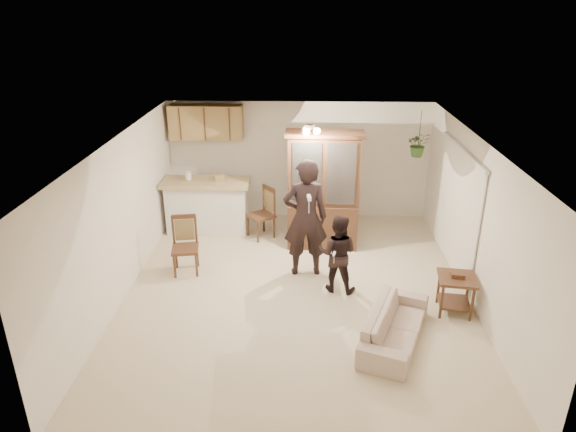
{
  "coord_description": "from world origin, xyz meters",
  "views": [
    {
      "loc": [
        0.1,
        -7.27,
        4.41
      ],
      "look_at": [
        -0.14,
        0.4,
        1.17
      ],
      "focal_mm": 32.0,
      "sensor_mm": 36.0,
      "label": 1
    }
  ],
  "objects_px": {
    "china_hutch": "(323,192)",
    "chair_bar": "(186,257)",
    "side_table": "(455,294)",
    "chair_hutch_right": "(304,217)",
    "child": "(338,253)",
    "adult": "(305,225)",
    "sofa": "(395,318)",
    "chair_hutch_left": "(261,223)"
  },
  "relations": [
    {
      "from": "china_hutch",
      "to": "chair_hutch_left",
      "type": "relative_size",
      "value": 2.17
    },
    {
      "from": "adult",
      "to": "chair_hutch_left",
      "type": "bearing_deg",
      "value": -64.34
    },
    {
      "from": "child",
      "to": "chair_hutch_left",
      "type": "height_order",
      "value": "child"
    },
    {
      "from": "sofa",
      "to": "chair_hutch_right",
      "type": "bearing_deg",
      "value": 40.39
    },
    {
      "from": "chair_bar",
      "to": "chair_hutch_left",
      "type": "height_order",
      "value": "chair_hutch_left"
    },
    {
      "from": "side_table",
      "to": "chair_bar",
      "type": "bearing_deg",
      "value": 165.74
    },
    {
      "from": "child",
      "to": "china_hutch",
      "type": "bearing_deg",
      "value": -69.68
    },
    {
      "from": "child",
      "to": "chair_bar",
      "type": "bearing_deg",
      "value": 2.91
    },
    {
      "from": "china_hutch",
      "to": "chair_bar",
      "type": "bearing_deg",
      "value": -152.64
    },
    {
      "from": "chair_hutch_right",
      "to": "side_table",
      "type": "bearing_deg",
      "value": 128.9
    },
    {
      "from": "chair_bar",
      "to": "chair_hutch_left",
      "type": "relative_size",
      "value": 0.98
    },
    {
      "from": "chair_hutch_left",
      "to": "chair_bar",
      "type": "bearing_deg",
      "value": -74.91
    },
    {
      "from": "chair_bar",
      "to": "chair_hutch_right",
      "type": "xyz_separation_m",
      "value": [
        2.04,
        1.79,
        0.03
      ]
    },
    {
      "from": "sofa",
      "to": "china_hutch",
      "type": "relative_size",
      "value": 0.84
    },
    {
      "from": "sofa",
      "to": "child",
      "type": "relative_size",
      "value": 1.39
    },
    {
      "from": "side_table",
      "to": "chair_bar",
      "type": "relative_size",
      "value": 0.66
    },
    {
      "from": "side_table",
      "to": "china_hutch",
      "type": "bearing_deg",
      "value": 130.73
    },
    {
      "from": "child",
      "to": "sofa",
      "type": "bearing_deg",
      "value": 132.05
    },
    {
      "from": "adult",
      "to": "china_hutch",
      "type": "height_order",
      "value": "china_hutch"
    },
    {
      "from": "chair_hutch_left",
      "to": "child",
      "type": "bearing_deg",
      "value": -1.27
    },
    {
      "from": "side_table",
      "to": "chair_hutch_right",
      "type": "height_order",
      "value": "chair_hutch_right"
    },
    {
      "from": "child",
      "to": "chair_hutch_right",
      "type": "bearing_deg",
      "value": -62.65
    },
    {
      "from": "adult",
      "to": "chair_bar",
      "type": "distance_m",
      "value": 2.16
    },
    {
      "from": "chair_bar",
      "to": "chair_hutch_right",
      "type": "relative_size",
      "value": 0.91
    },
    {
      "from": "adult",
      "to": "sofa",
      "type": "bearing_deg",
      "value": 117.28
    },
    {
      "from": "chair_hutch_left",
      "to": "side_table",
      "type": "bearing_deg",
      "value": 14.2
    },
    {
      "from": "sofa",
      "to": "chair_hutch_right",
      "type": "distance_m",
      "value": 3.87
    },
    {
      "from": "chair_hutch_left",
      "to": "sofa",
      "type": "bearing_deg",
      "value": -3.96
    },
    {
      "from": "china_hutch",
      "to": "chair_bar",
      "type": "relative_size",
      "value": 2.21
    },
    {
      "from": "chair_bar",
      "to": "chair_hutch_right",
      "type": "distance_m",
      "value": 2.71
    },
    {
      "from": "side_table",
      "to": "chair_hutch_left",
      "type": "height_order",
      "value": "chair_hutch_left"
    },
    {
      "from": "sofa",
      "to": "child",
      "type": "distance_m",
      "value": 1.58
    },
    {
      "from": "side_table",
      "to": "adult",
      "type": "bearing_deg",
      "value": 153.06
    },
    {
      "from": "sofa",
      "to": "chair_bar",
      "type": "bearing_deg",
      "value": 81.78
    },
    {
      "from": "sofa",
      "to": "china_hutch",
      "type": "height_order",
      "value": "china_hutch"
    },
    {
      "from": "side_table",
      "to": "chair_hutch_left",
      "type": "relative_size",
      "value": 0.64
    },
    {
      "from": "sofa",
      "to": "side_table",
      "type": "xyz_separation_m",
      "value": [
        1.02,
        0.76,
        -0.06
      ]
    },
    {
      "from": "child",
      "to": "chair_hutch_left",
      "type": "distance_m",
      "value": 2.46
    },
    {
      "from": "adult",
      "to": "chair_hutch_right",
      "type": "relative_size",
      "value": 1.62
    },
    {
      "from": "sofa",
      "to": "side_table",
      "type": "distance_m",
      "value": 1.28
    },
    {
      "from": "child",
      "to": "chair_bar",
      "type": "distance_m",
      "value": 2.66
    },
    {
      "from": "child",
      "to": "chair_bar",
      "type": "xyz_separation_m",
      "value": [
        -2.59,
        0.5,
        -0.39
      ]
    }
  ]
}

